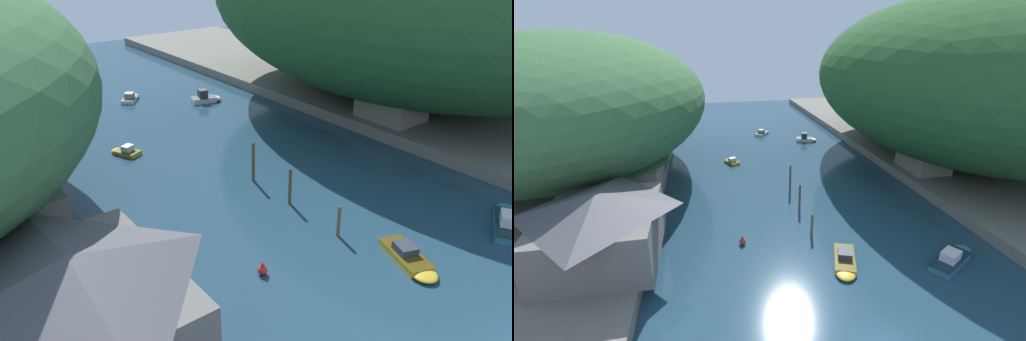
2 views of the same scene
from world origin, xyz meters
The scene contains 18 objects.
water_surface centered at (0.00, 30.00, 0.00)m, with size 130.00×130.00×0.00m, color #234256.
left_bank centered at (-27.42, 30.00, 0.63)m, with size 22.00×120.00×1.26m.
right_bank centered at (27.42, 30.00, 0.63)m, with size 22.00×120.00×1.26m.
hillside_left centered at (-28.52, 38.54, 10.74)m, with size 36.93×51.70×18.96m.
hillside_right centered at (28.52, 32.11, 13.36)m, with size 41.27×57.78×24.20m.
waterfront_building centered at (-19.68, 13.04, 4.40)m, with size 9.72×11.45×6.10m.
boathouse_shed centered at (-19.47, 27.86, 3.55)m, with size 6.70×8.80×4.44m.
right_bank_cottage centered at (20.18, 26.76, 3.88)m, with size 5.39×7.07×5.05m.
boat_open_rowboat centered at (10.80, 7.85, 0.42)m, with size 6.15×4.64×1.40m.
boat_small_dinghy centered at (-6.55, 38.21, 0.30)m, with size 2.68×3.45×0.99m.
boat_far_right_bank centered at (0.98, 9.38, 0.32)m, with size 3.47×5.53×1.01m.
boat_far_upstream centered at (9.16, 47.92, 0.50)m, with size 4.26×2.77×1.69m.
boat_yellow_tender centered at (1.53, 54.59, 0.34)m, with size 3.88×4.23×1.15m.
mooring_post_second centered at (-0.46, 14.64, 1.25)m, with size 0.27×0.27×2.48m.
mooring_post_middle centered at (-0.12, 20.44, 1.61)m, with size 0.27×0.27×3.20m.
mooring_post_fourth centered at (0.05, 25.59, 1.87)m, with size 0.27×0.27×3.72m.
channel_buoy_near centered at (-7.67, 14.40, 0.37)m, with size 0.64×0.64×0.96m.
person_on_quay centered at (-17.11, 14.73, 2.24)m, with size 0.26×0.40×1.69m.
Camera 2 is at (-10.69, -14.50, 19.13)m, focal length 24.00 mm.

